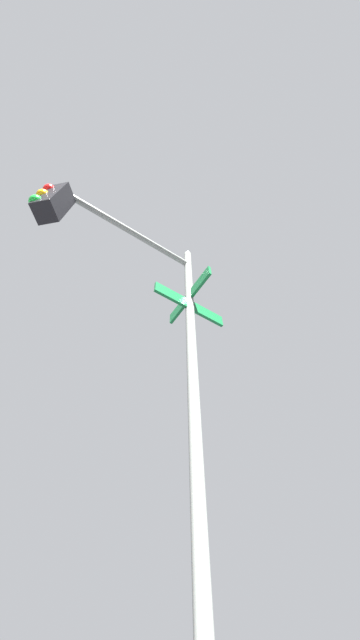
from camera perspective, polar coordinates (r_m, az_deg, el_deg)
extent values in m
cylinder|color=slate|center=(3.10, 2.54, -14.50)|extent=(0.12, 0.12, 6.35)
cylinder|color=slate|center=(5.09, -9.01, 15.69)|extent=(1.63, 1.52, 0.09)
cube|color=black|center=(4.72, -22.00, 19.28)|extent=(0.28, 0.28, 0.80)
sphere|color=red|center=(4.97, -22.76, 20.94)|extent=(0.18, 0.18, 0.18)
sphere|color=orange|center=(4.75, -23.74, 20.00)|extent=(0.18, 0.18, 0.18)
sphere|color=green|center=(4.52, -24.80, 18.96)|extent=(0.18, 0.18, 0.18)
cube|color=#0F5128|center=(4.28, 1.78, 2.76)|extent=(0.83, 0.78, 0.20)
cube|color=#0F5128|center=(4.46, 1.71, 4.38)|extent=(0.71, 0.76, 0.20)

